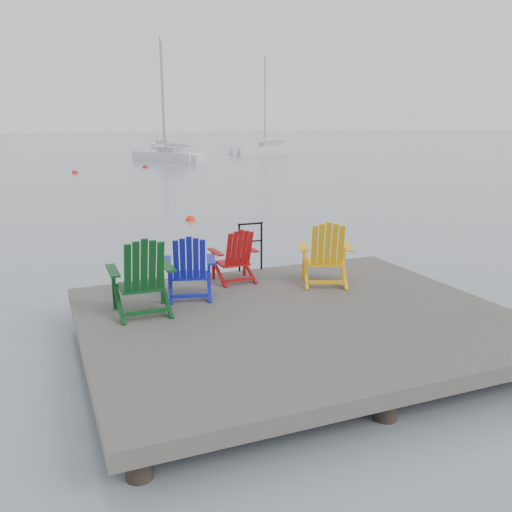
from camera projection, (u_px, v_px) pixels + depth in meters
name	position (u px, v px, depth m)	size (l,w,h in m)	color
ground	(296.00, 345.00, 7.96)	(400.00, 400.00, 0.00)	gray
dock	(297.00, 323.00, 7.87)	(6.00, 5.00, 1.40)	#2C2927
handrail	(250.00, 242.00, 10.00)	(0.48, 0.04, 0.90)	black
chair_green	(142.00, 276.00, 7.66)	(0.92, 0.85, 1.14)	#0A3B15
chair_blue	(189.00, 266.00, 8.41)	(0.93, 0.88, 1.01)	#0F16A5
chair_red	(235.00, 255.00, 9.28)	(0.76, 0.71, 0.94)	#A00B0D
chair_yellow	(326.00, 253.00, 9.10)	(1.07, 1.03, 1.10)	#F2AB0D
sailboat_near	(169.00, 157.00, 46.17)	(4.96, 7.18, 10.02)	silver
sailboat_mid	(164.00, 148.00, 63.40)	(3.77, 9.87, 13.12)	silver
sailboat_far	(268.00, 150.00, 57.70)	(7.34, 2.41, 10.12)	silver
buoy_a	(191.00, 220.00, 18.15)	(0.34, 0.34, 0.34)	#F8290E
buoy_b	(75.00, 173.00, 35.18)	(0.41, 0.41, 0.41)	red
buoy_c	(145.00, 168.00, 39.66)	(0.39, 0.39, 0.39)	red
buoy_d	(188.00, 160.00, 47.32)	(0.35, 0.35, 0.35)	red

